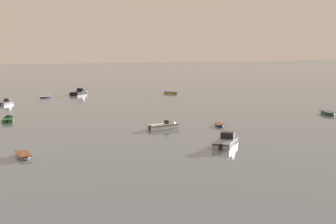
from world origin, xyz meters
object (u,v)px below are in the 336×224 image
rowboat_moored_0 (219,125)px  rowboat_moored_3 (45,97)px  motorboat_moored_6 (227,142)px  motorboat_moored_2 (7,103)px  rowboat_moored_4 (171,93)px  rowboat_moored_5 (23,156)px  motorboat_moored_1 (167,126)px  motorboat_moored_3 (8,120)px  motorboat_moored_5 (80,93)px  rowboat_moored_1 (328,113)px

rowboat_moored_0 → rowboat_moored_3: (-13.68, 53.63, 0.01)m
rowboat_moored_3 → motorboat_moored_6: size_ratio=0.64×
motorboat_moored_2 → rowboat_moored_4: motorboat_moored_2 is taller
rowboat_moored_4 → rowboat_moored_5: (-47.10, -56.37, -0.03)m
motorboat_moored_1 → motorboat_moored_3: bearing=129.0°
motorboat_moored_1 → motorboat_moored_5: size_ratio=0.91×
rowboat_moored_1 → motorboat_moored_1: bearing=113.4°
motorboat_moored_3 → rowboat_moored_5: 26.82m
rowboat_moored_3 → rowboat_moored_1: bearing=-88.3°
rowboat_moored_0 → motorboat_moored_6: motorboat_moored_6 is taller
rowboat_moored_5 → motorboat_moored_6: size_ratio=0.64×
rowboat_moored_1 → motorboat_moored_3: size_ratio=1.06×
rowboat_moored_0 → motorboat_moored_5: size_ratio=0.57×
rowboat_moored_4 → rowboat_moored_3: bearing=-122.1°
motorboat_moored_2 → motorboat_moored_6: size_ratio=0.85×
rowboat_moored_4 → motorboat_moored_6: size_ratio=0.83×
motorboat_moored_2 → motorboat_moored_5: motorboat_moored_5 is taller
motorboat_moored_1 → rowboat_moored_4: bearing=52.8°
motorboat_moored_2 → motorboat_moored_3: size_ratio=1.03×
rowboat_moored_3 → rowboat_moored_4: size_ratio=0.77×
rowboat_moored_0 → rowboat_moored_4: 52.14m
motorboat_moored_3 → rowboat_moored_3: size_ratio=1.29×
motorboat_moored_1 → rowboat_moored_1: motorboat_moored_1 is taller
rowboat_moored_0 → motorboat_moored_6: bearing=172.4°
rowboat_moored_1 → rowboat_moored_5: size_ratio=1.37×
motorboat_moored_3 → rowboat_moored_4: 53.68m
rowboat_moored_0 → rowboat_moored_1: (23.94, 1.74, 0.06)m
motorboat_moored_3 → motorboat_moored_6: size_ratio=0.83×
rowboat_moored_0 → motorboat_moored_2: motorboat_moored_2 is taller
rowboat_moored_4 → motorboat_moored_5: size_ratio=0.77×
rowboat_moored_1 → motorboat_moored_6: 33.68m
motorboat_moored_2 → rowboat_moored_1: size_ratio=0.96×
motorboat_moored_2 → rowboat_moored_4: bearing=-45.7°
motorboat_moored_2 → motorboat_moored_5: size_ratio=0.78×
rowboat_moored_1 → rowboat_moored_3: rowboat_moored_1 is taller
rowboat_moored_3 → rowboat_moored_5: size_ratio=1.00×
motorboat_moored_5 → motorboat_moored_6: size_ratio=1.09×
rowboat_moored_0 → motorboat_moored_2: (-23.79, 43.71, 0.13)m
motorboat_moored_1 → rowboat_moored_1: bearing=-9.1°
rowboat_moored_1 → rowboat_moored_3: size_ratio=1.37×
rowboat_moored_4 → motorboat_moored_3: bearing=-80.2°
motorboat_moored_2 → rowboat_moored_5: motorboat_moored_2 is taller
motorboat_moored_3 → rowboat_moored_3: 36.76m
motorboat_moored_1 → motorboat_moored_6: (0.88, -13.75, 0.08)m
rowboat_moored_3 → motorboat_moored_5: (9.86, 4.44, 0.21)m
motorboat_moored_1 → motorboat_moored_5: motorboat_moored_5 is taller
motorboat_moored_6 → rowboat_moored_5: bearing=126.0°
rowboat_moored_1 → motorboat_moored_5: 62.80m
motorboat_moored_1 → rowboat_moored_3: (-5.94, 51.76, -0.10)m
rowboat_moored_0 → rowboat_moored_4: bearing=2.6°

